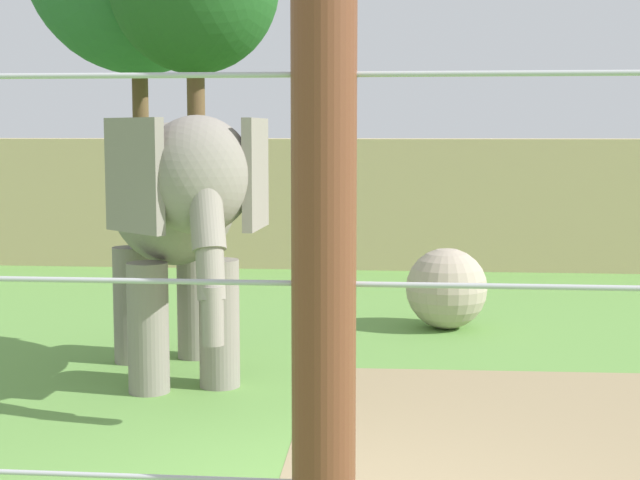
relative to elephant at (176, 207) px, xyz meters
name	(u,v)px	position (x,y,z in m)	size (l,w,h in m)	color
dirt_patch	(560,431)	(3.81, -1.43, -1.85)	(4.72, 4.27, 0.01)	#937F5B
embankment_wall	(385,202)	(1.95, 9.21, -0.61)	(36.00, 1.80, 2.50)	tan
elephant	(176,207)	(0.00, 0.00, 0.00)	(2.39, 3.54, 2.80)	gray
enrichment_ball	(446,288)	(2.95, 2.99, -1.31)	(1.09, 1.09, 1.09)	tan
cable_fence	(284,353)	(2.01, -6.56, 0.01)	(8.80, 0.23, 3.72)	brown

